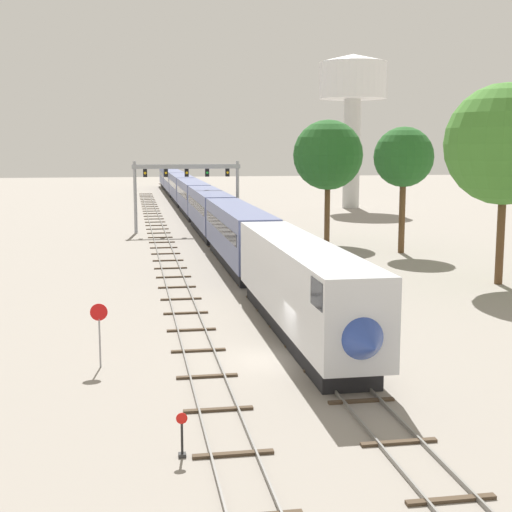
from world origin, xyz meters
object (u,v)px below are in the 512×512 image
object	(u,v)px
signal_gantry	(187,180)
water_tower	(353,87)
stop_sign	(99,326)
switch_stand	(182,441)
trackside_tree_mid	(404,158)
passenger_train	(192,197)
trackside_tree_left	(328,155)
trackside_tree_right	(505,145)

from	to	relation	value
signal_gantry	water_tower	bearing A→B (deg)	45.58
stop_sign	switch_stand	bearing A→B (deg)	-73.92
stop_sign	trackside_tree_mid	bearing A→B (deg)	50.31
signal_gantry	passenger_train	bearing A→B (deg)	83.69
switch_stand	trackside_tree_left	bearing A→B (deg)	69.87
trackside_tree_right	stop_sign	bearing A→B (deg)	-150.38
passenger_train	trackside_tree_mid	bearing A→B (deg)	-68.35
trackside_tree_left	signal_gantry	bearing A→B (deg)	140.45
stop_sign	trackside_tree_left	xyz separation A→B (m)	(21.04, 39.43, 6.88)
water_tower	trackside_tree_mid	size ratio (longest dim) A/B	2.06
trackside_tree_mid	trackside_tree_right	bearing A→B (deg)	-85.27
trackside_tree_left	trackside_tree_mid	distance (m)	9.63
trackside_tree_mid	trackside_tree_right	distance (m)	15.75
passenger_train	water_tower	bearing A→B (deg)	17.52
trackside_tree_left	trackside_tree_right	world-z (taller)	trackside_tree_right
water_tower	stop_sign	xyz separation A→B (m)	(-35.60, -78.83, -16.68)
trackside_tree_right	switch_stand	bearing A→B (deg)	-133.51
signal_gantry	water_tower	distance (m)	41.77
passenger_train	stop_sign	world-z (taller)	passenger_train
passenger_train	trackside_tree_right	world-z (taller)	trackside_tree_right
signal_gantry	trackside_tree_mid	distance (m)	26.59
trackside_tree_left	trackside_tree_mid	size ratio (longest dim) A/B	1.08
trackside_tree_left	passenger_train	bearing A→B (deg)	109.41
stop_sign	trackside_tree_mid	distance (m)	40.90
passenger_train	signal_gantry	xyz separation A→B (m)	(-2.25, -20.35, 3.27)
switch_stand	trackside_tree_right	distance (m)	36.29
passenger_train	trackside_tree_mid	xyz separation A→B (m)	(15.76, -39.71, 6.02)
water_tower	stop_sign	distance (m)	88.09
passenger_train	stop_sign	distance (m)	71.45
trackside_tree_mid	water_tower	bearing A→B (deg)	78.37
passenger_train	trackside_tree_right	bearing A→B (deg)	-72.87
passenger_train	water_tower	xyz separation A→B (m)	(25.60, 8.08, 15.94)
signal_gantry	switch_stand	world-z (taller)	signal_gantry
stop_sign	trackside_tree_right	xyz separation A→B (m)	(27.06, 15.39, 7.90)
signal_gantry	switch_stand	xyz separation A→B (m)	(-4.85, -60.46, -5.36)
trackside_tree_mid	trackside_tree_right	world-z (taller)	trackside_tree_right
passenger_train	trackside_tree_mid	distance (m)	43.14
water_tower	stop_sign	world-z (taller)	water_tower
water_tower	trackside_tree_right	world-z (taller)	water_tower
switch_stand	trackside_tree_right	bearing A→B (deg)	46.49
water_tower	trackside_tree_mid	xyz separation A→B (m)	(-9.84, -47.79, -9.93)
switch_stand	stop_sign	size ratio (longest dim) A/B	0.51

